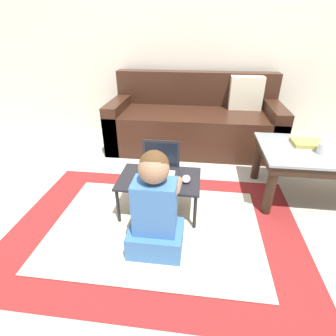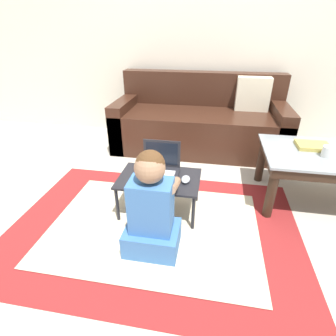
{
  "view_description": "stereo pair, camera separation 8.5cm",
  "coord_description": "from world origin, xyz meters",
  "px_view_note": "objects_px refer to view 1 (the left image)",
  "views": [
    {
      "loc": [
        0.16,
        -1.65,
        1.27
      ],
      "look_at": [
        -0.06,
        0.03,
        0.36
      ],
      "focal_mm": 28.0,
      "sensor_mm": 36.0,
      "label": 1
    },
    {
      "loc": [
        0.24,
        -1.64,
        1.27
      ],
      "look_at": [
        -0.06,
        0.03,
        0.36
      ],
      "focal_mm": 28.0,
      "sensor_mm": 36.0,
      "label": 2
    }
  ],
  "objects_px": {
    "couch": "(195,123)",
    "person_seated": "(155,210)",
    "computer_mouse": "(186,179)",
    "book_on_table": "(308,143)",
    "coffee_table": "(323,158)",
    "cup_on_table": "(324,148)",
    "laptop_desk": "(159,181)",
    "laptop": "(160,169)"
  },
  "relations": [
    {
      "from": "couch",
      "to": "coffee_table",
      "type": "height_order",
      "value": "couch"
    },
    {
      "from": "couch",
      "to": "computer_mouse",
      "type": "relative_size",
      "value": 18.11
    },
    {
      "from": "coffee_table",
      "to": "cup_on_table",
      "type": "distance_m",
      "value": 0.14
    },
    {
      "from": "computer_mouse",
      "to": "coffee_table",
      "type": "bearing_deg",
      "value": 19.2
    },
    {
      "from": "coffee_table",
      "to": "cup_on_table",
      "type": "height_order",
      "value": "cup_on_table"
    },
    {
      "from": "cup_on_table",
      "to": "couch",
      "type": "bearing_deg",
      "value": 133.52
    },
    {
      "from": "laptop",
      "to": "cup_on_table",
      "type": "distance_m",
      "value": 1.23
    },
    {
      "from": "couch",
      "to": "cup_on_table",
      "type": "distance_m",
      "value": 1.45
    },
    {
      "from": "couch",
      "to": "laptop",
      "type": "height_order",
      "value": "couch"
    },
    {
      "from": "laptop",
      "to": "person_seated",
      "type": "relative_size",
      "value": 0.41
    },
    {
      "from": "coffee_table",
      "to": "laptop",
      "type": "relative_size",
      "value": 3.42
    },
    {
      "from": "laptop",
      "to": "person_seated",
      "type": "bearing_deg",
      "value": -84.52
    },
    {
      "from": "coffee_table",
      "to": "cup_on_table",
      "type": "bearing_deg",
      "value": -123.98
    },
    {
      "from": "coffee_table",
      "to": "book_on_table",
      "type": "xyz_separation_m",
      "value": [
        -0.1,
        0.09,
        0.08
      ]
    },
    {
      "from": "coffee_table",
      "to": "computer_mouse",
      "type": "xyz_separation_m",
      "value": [
        -1.05,
        -0.37,
        -0.06
      ]
    },
    {
      "from": "couch",
      "to": "book_on_table",
      "type": "bearing_deg",
      "value": -43.37
    },
    {
      "from": "couch",
      "to": "book_on_table",
      "type": "relative_size",
      "value": 7.73
    },
    {
      "from": "laptop",
      "to": "book_on_table",
      "type": "distance_m",
      "value": 1.22
    },
    {
      "from": "laptop",
      "to": "couch",
      "type": "bearing_deg",
      "value": 80.29
    },
    {
      "from": "couch",
      "to": "computer_mouse",
      "type": "bearing_deg",
      "value": -90.48
    },
    {
      "from": "coffee_table",
      "to": "book_on_table",
      "type": "bearing_deg",
      "value": 140.24
    },
    {
      "from": "laptop_desk",
      "to": "cup_on_table",
      "type": "height_order",
      "value": "cup_on_table"
    },
    {
      "from": "laptop",
      "to": "book_on_table",
      "type": "bearing_deg",
      "value": 18.02
    },
    {
      "from": "person_seated",
      "to": "laptop",
      "type": "bearing_deg",
      "value": 95.48
    },
    {
      "from": "couch",
      "to": "computer_mouse",
      "type": "distance_m",
      "value": 1.33
    },
    {
      "from": "laptop_desk",
      "to": "book_on_table",
      "type": "bearing_deg",
      "value": 20.84
    },
    {
      "from": "cup_on_table",
      "to": "computer_mouse",
      "type": "bearing_deg",
      "value": -163.69
    },
    {
      "from": "coffee_table",
      "to": "couch",
      "type": "bearing_deg",
      "value": 136.97
    },
    {
      "from": "laptop_desk",
      "to": "computer_mouse",
      "type": "bearing_deg",
      "value": -4.34
    },
    {
      "from": "computer_mouse",
      "to": "cup_on_table",
      "type": "height_order",
      "value": "cup_on_table"
    },
    {
      "from": "laptop_desk",
      "to": "computer_mouse",
      "type": "distance_m",
      "value": 0.2
    },
    {
      "from": "computer_mouse",
      "to": "laptop",
      "type": "bearing_deg",
      "value": 159.57
    },
    {
      "from": "couch",
      "to": "person_seated",
      "type": "relative_size",
      "value": 2.73
    },
    {
      "from": "person_seated",
      "to": "book_on_table",
      "type": "bearing_deg",
      "value": 36.93
    },
    {
      "from": "couch",
      "to": "coffee_table",
      "type": "xyz_separation_m",
      "value": [
        1.04,
        -0.97,
        0.08
      ]
    },
    {
      "from": "laptop_desk",
      "to": "book_on_table",
      "type": "distance_m",
      "value": 1.24
    },
    {
      "from": "couch",
      "to": "person_seated",
      "type": "distance_m",
      "value": 1.72
    },
    {
      "from": "computer_mouse",
      "to": "couch",
      "type": "bearing_deg",
      "value": 89.52
    },
    {
      "from": "person_seated",
      "to": "book_on_table",
      "type": "xyz_separation_m",
      "value": [
        1.11,
        0.83,
        0.14
      ]
    },
    {
      "from": "laptop_desk",
      "to": "person_seated",
      "type": "bearing_deg",
      "value": -84.64
    },
    {
      "from": "laptop_desk",
      "to": "person_seated",
      "type": "xyz_separation_m",
      "value": [
        0.04,
        -0.4,
        0.04
      ]
    },
    {
      "from": "couch",
      "to": "book_on_table",
      "type": "xyz_separation_m",
      "value": [
        0.94,
        -0.88,
        0.16
      ]
    }
  ]
}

